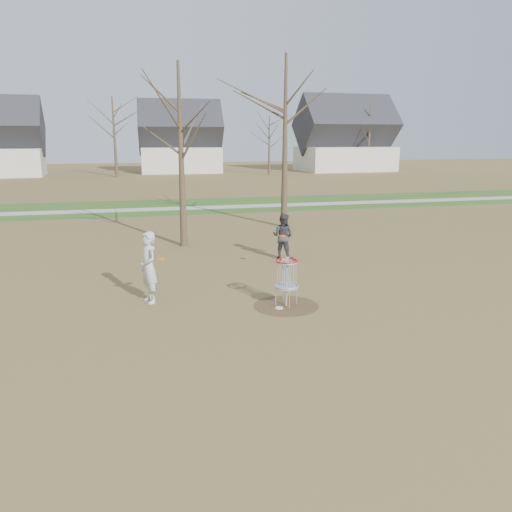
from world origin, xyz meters
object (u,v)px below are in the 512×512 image
Objects in this scene: player_standing at (149,267)px; player_throwing at (283,236)px; disc_golf_basket at (287,274)px; disc_grounded at (279,308)px.

player_standing is 6.54m from player_throwing.
disc_golf_basket is at bearing 51.57° from player_standing.
disc_golf_basket is at bearing 34.20° from disc_grounded.
disc_golf_basket is (0.25, 0.17, 0.89)m from disc_grounded.
disc_grounded is 0.16× the size of disc_golf_basket.
disc_grounded is (3.39, -1.40, -0.99)m from player_standing.
player_throwing reaches higher than disc_grounded.
disc_golf_basket is at bearing 111.04° from player_throwing.
player_standing is 1.16× the size of player_throwing.
player_standing reaches higher than disc_grounded.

